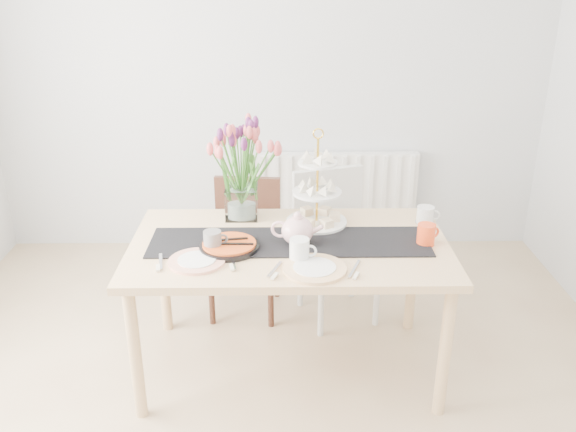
{
  "coord_description": "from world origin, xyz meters",
  "views": [
    {
      "loc": [
        0.08,
        -2.1,
        2.07
      ],
      "look_at": [
        0.12,
        0.62,
        0.92
      ],
      "focal_mm": 38.0,
      "sensor_mm": 36.0,
      "label": 1
    }
  ],
  "objects_px": {
    "teapot": "(297,231)",
    "plate_left": "(197,261)",
    "cake_stand": "(317,201)",
    "chair_white": "(334,233)",
    "tart_tin": "(229,246)",
    "mug_white": "(299,250)",
    "mug_orange": "(426,234)",
    "tulip_vase": "(240,156)",
    "plate_right": "(314,269)",
    "radiator": "(336,191)",
    "chair_brown": "(246,236)",
    "dining_table": "(289,256)",
    "mug_grey": "(213,241)",
    "cream_jug": "(425,215)"
  },
  "relations": [
    {
      "from": "teapot",
      "to": "plate_left",
      "type": "xyz_separation_m",
      "value": [
        -0.48,
        -0.18,
        -0.07
      ]
    },
    {
      "from": "cake_stand",
      "to": "chair_white",
      "type": "bearing_deg",
      "value": 70.75
    },
    {
      "from": "chair_white",
      "to": "tart_tin",
      "type": "distance_m",
      "value": 0.92
    },
    {
      "from": "mug_white",
      "to": "mug_orange",
      "type": "xyz_separation_m",
      "value": [
        0.64,
        0.17,
        -0.0
      ]
    },
    {
      "from": "tulip_vase",
      "to": "chair_white",
      "type": "bearing_deg",
      "value": 26.11
    },
    {
      "from": "plate_right",
      "to": "cake_stand",
      "type": "bearing_deg",
      "value": 85.82
    },
    {
      "from": "tart_tin",
      "to": "cake_stand",
      "type": "bearing_deg",
      "value": 33.95
    },
    {
      "from": "radiator",
      "to": "cake_stand",
      "type": "relative_size",
      "value": 2.52
    },
    {
      "from": "chair_brown",
      "to": "tart_tin",
      "type": "height_order",
      "value": "chair_brown"
    },
    {
      "from": "tart_tin",
      "to": "plate_right",
      "type": "xyz_separation_m",
      "value": [
        0.41,
        -0.22,
        -0.01
      ]
    },
    {
      "from": "dining_table",
      "to": "tart_tin",
      "type": "relative_size",
      "value": 5.42
    },
    {
      "from": "tulip_vase",
      "to": "mug_white",
      "type": "height_order",
      "value": "tulip_vase"
    },
    {
      "from": "radiator",
      "to": "mug_white",
      "type": "bearing_deg",
      "value": -100.95
    },
    {
      "from": "dining_table",
      "to": "mug_grey",
      "type": "height_order",
      "value": "mug_grey"
    },
    {
      "from": "teapot",
      "to": "mug_grey",
      "type": "distance_m",
      "value": 0.42
    },
    {
      "from": "tart_tin",
      "to": "mug_orange",
      "type": "xyz_separation_m",
      "value": [
        0.98,
        0.05,
        0.04
      ]
    },
    {
      "from": "mug_orange",
      "to": "dining_table",
      "type": "bearing_deg",
      "value": 152.38
    },
    {
      "from": "radiator",
      "to": "dining_table",
      "type": "relative_size",
      "value": 0.75
    },
    {
      "from": "chair_white",
      "to": "tart_tin",
      "type": "relative_size",
      "value": 3.05
    },
    {
      "from": "mug_grey",
      "to": "plate_right",
      "type": "height_order",
      "value": "mug_grey"
    },
    {
      "from": "mug_grey",
      "to": "mug_white",
      "type": "bearing_deg",
      "value": -37.13
    },
    {
      "from": "tart_tin",
      "to": "mug_white",
      "type": "relative_size",
      "value": 2.64
    },
    {
      "from": "mug_grey",
      "to": "dining_table",
      "type": "bearing_deg",
      "value": -9.22
    },
    {
      "from": "dining_table",
      "to": "tulip_vase",
      "type": "distance_m",
      "value": 0.6
    },
    {
      "from": "radiator",
      "to": "tart_tin",
      "type": "height_order",
      "value": "tart_tin"
    },
    {
      "from": "tulip_vase",
      "to": "plate_right",
      "type": "distance_m",
      "value": 0.81
    },
    {
      "from": "chair_brown",
      "to": "cream_jug",
      "type": "distance_m",
      "value": 1.13
    },
    {
      "from": "tulip_vase",
      "to": "plate_right",
      "type": "bearing_deg",
      "value": -59.99
    },
    {
      "from": "tulip_vase",
      "to": "mug_orange",
      "type": "height_order",
      "value": "tulip_vase"
    },
    {
      "from": "teapot",
      "to": "cream_jug",
      "type": "distance_m",
      "value": 0.75
    },
    {
      "from": "tart_tin",
      "to": "plate_right",
      "type": "bearing_deg",
      "value": -28.72
    },
    {
      "from": "dining_table",
      "to": "tart_tin",
      "type": "bearing_deg",
      "value": -166.36
    },
    {
      "from": "chair_brown",
      "to": "cream_jug",
      "type": "bearing_deg",
      "value": -17.92
    },
    {
      "from": "dining_table",
      "to": "cake_stand",
      "type": "bearing_deg",
      "value": 56.8
    },
    {
      "from": "tart_tin",
      "to": "mug_orange",
      "type": "relative_size",
      "value": 2.77
    },
    {
      "from": "teapot",
      "to": "tart_tin",
      "type": "relative_size",
      "value": 0.86
    },
    {
      "from": "teapot",
      "to": "cake_stand",
      "type": "bearing_deg",
      "value": 78.69
    },
    {
      "from": "chair_brown",
      "to": "cake_stand",
      "type": "bearing_deg",
      "value": -41.76
    },
    {
      "from": "tart_tin",
      "to": "mug_grey",
      "type": "height_order",
      "value": "mug_grey"
    },
    {
      "from": "teapot",
      "to": "mug_white",
      "type": "height_order",
      "value": "teapot"
    },
    {
      "from": "teapot",
      "to": "cream_jug",
      "type": "relative_size",
      "value": 2.74
    },
    {
      "from": "mug_white",
      "to": "mug_orange",
      "type": "distance_m",
      "value": 0.66
    },
    {
      "from": "cake_stand",
      "to": "plate_right",
      "type": "distance_m",
      "value": 0.54
    },
    {
      "from": "cream_jug",
      "to": "tart_tin",
      "type": "height_order",
      "value": "cream_jug"
    },
    {
      "from": "radiator",
      "to": "chair_brown",
      "type": "relative_size",
      "value": 1.45
    },
    {
      "from": "radiator",
      "to": "mug_grey",
      "type": "bearing_deg",
      "value": -115.02
    },
    {
      "from": "radiator",
      "to": "mug_grey",
      "type": "xyz_separation_m",
      "value": [
        -0.75,
        -1.61,
        0.35
      ]
    },
    {
      "from": "chair_white",
      "to": "mug_white",
      "type": "bearing_deg",
      "value": -124.17
    },
    {
      "from": "chair_brown",
      "to": "cream_jug",
      "type": "height_order",
      "value": "cream_jug"
    },
    {
      "from": "radiator",
      "to": "tulip_vase",
      "type": "relative_size",
      "value": 1.88
    }
  ]
}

